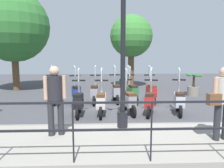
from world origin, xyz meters
The scene contains 20 objects.
ground_plane centered at (0.00, 0.00, 0.00)m, with size 28.00×28.00×0.00m, color #424247.
promenade_walkway centered at (-3.15, 0.00, 0.07)m, with size 2.20×20.00×0.15m.
fence_railing centered at (-4.20, 0.00, 0.90)m, with size 0.04×16.03×1.07m.
lamp_post_near centered at (-2.40, 0.34, 1.92)m, with size 0.26×0.90×4.02m.
pedestrian_with_bag centered at (-3.31, -1.71, 1.08)m, with size 0.37×0.64×1.59m.
pedestrian_distant centered at (-2.88, 1.91, 1.08)m, with size 0.39×0.48×1.59m.
tree_large centered at (4.40, 5.63, 3.46)m, with size 3.83×3.83×5.38m.
tree_distant centered at (5.05, -0.81, 2.99)m, with size 2.45×2.45×4.25m.
potted_palm centered at (2.44, -3.51, 0.45)m, with size 1.06×0.66×1.05m.
scooter_near_0 centered at (-0.78, -1.69, 0.48)m, with size 1.22×0.50×1.54m.
scooter_near_1 centered at (-0.82, -0.71, 0.48)m, with size 1.20×0.55×1.54m.
scooter_near_2 centered at (-0.69, -0.01, 0.48)m, with size 1.21×0.52×1.54m.
scooter_near_3 centered at (-0.85, 0.89, 0.48)m, with size 1.23×0.44×1.54m.
scooter_near_4 centered at (-0.84, 1.63, 0.48)m, with size 1.23×0.44×1.54m.
scooter_far_0 centered at (0.93, -1.12, 0.48)m, with size 1.23×0.44×1.54m.
scooter_far_1 centered at (0.98, -0.34, 0.48)m, with size 1.20×0.53×1.54m.
scooter_far_2 centered at (1.07, 0.31, 0.48)m, with size 1.23×0.44×1.54m.
scooter_far_3 centered at (0.91, 1.16, 0.48)m, with size 1.23×0.44×1.54m.
scooter_far_4 centered at (0.79, 1.89, 0.48)m, with size 1.21×0.53×1.54m.
scooter_far_5 centered at (1.00, 2.86, 0.48)m, with size 1.20×0.54×1.54m.
Camera 1 is at (-7.76, 0.82, 2.01)m, focal length 35.00 mm.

